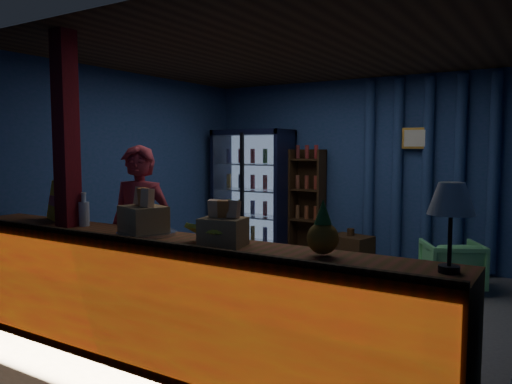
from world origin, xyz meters
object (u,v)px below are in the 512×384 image
at_px(shopkeeper, 140,236).
at_px(green_chair, 452,266).
at_px(pastry_tray, 147,231).
at_px(table_lamp, 451,202).

distance_m(shopkeeper, green_chair, 3.52).
distance_m(pastry_tray, table_lamp, 2.25).
bearing_deg(pastry_tray, shopkeeper, 139.35).
height_order(shopkeeper, pastry_tray, shopkeeper).
bearing_deg(green_chair, shopkeeper, 22.24).
xyz_separation_m(shopkeeper, green_chair, (2.21, 2.68, -0.54)).
xyz_separation_m(green_chair, table_lamp, (0.55, -3.15, 1.05)).
distance_m(green_chair, pastry_tray, 3.63).
bearing_deg(table_lamp, shopkeeper, 170.40).
bearing_deg(pastry_tray, table_lamp, -0.11).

